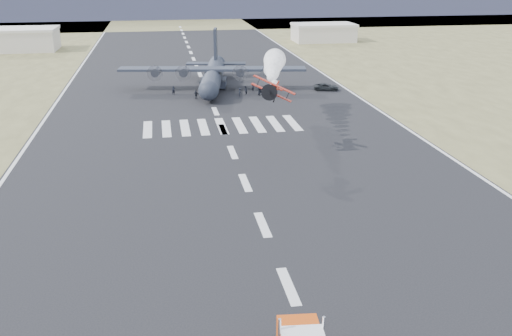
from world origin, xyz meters
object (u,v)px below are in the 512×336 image
object	(u,v)px
transport_aircraft	(213,74)
support_vehicle	(326,87)
crew_b	(245,90)
aerobatic_biplane	(273,90)
crew_a	(174,90)
crew_e	(268,88)
crew_f	(260,91)
crew_c	(240,92)
crew_g	(253,87)
crew_h	(260,92)
hangar_left	(16,39)
crew_d	(196,95)
hangar_right	(324,32)

from	to	relation	value
transport_aircraft	support_vehicle	world-z (taller)	transport_aircraft
support_vehicle	crew_b	xyz separation A→B (m)	(-17.35, -0.97, 0.16)
aerobatic_biplane	crew_a	bearing A→B (deg)	118.85
support_vehicle	crew_e	world-z (taller)	crew_e
crew_b	crew_f	xyz separation A→B (m)	(2.84, -1.01, 0.01)
support_vehicle	crew_b	world-z (taller)	crew_b
aerobatic_biplane	crew_f	xyz separation A→B (m)	(4.73, 36.85, -8.12)
transport_aircraft	crew_c	distance (m)	10.21
crew_e	crew_g	size ratio (longest dim) A/B	1.02
crew_f	crew_a	bearing A→B (deg)	-173.61
crew_b	crew_g	size ratio (longest dim) A/B	0.97
aerobatic_biplane	crew_h	bearing A→B (deg)	94.22
support_vehicle	crew_b	bearing A→B (deg)	107.53
support_vehicle	crew_e	distance (m)	12.44
hangar_left	aerobatic_biplane	size ratio (longest dim) A/B	4.18
aerobatic_biplane	crew_d	size ratio (longest dim) A/B	3.31
crew_a	crew_b	world-z (taller)	crew_a
hangar_left	crew_d	size ratio (longest dim) A/B	13.84
hangar_left	crew_b	xyz separation A→B (m)	(59.49, -72.05, -2.53)
crew_b	crew_g	distance (m)	3.34
crew_d	crew_f	distance (m)	13.13
crew_a	crew_e	distance (m)	19.42
hangar_right	transport_aircraft	size ratio (longest dim) A/B	0.52
transport_aircraft	crew_a	world-z (taller)	transport_aircraft
crew_b	crew_c	world-z (taller)	crew_b
crew_d	crew_e	distance (m)	15.48
hangar_right	transport_aircraft	xyz separation A→B (m)	(-44.32, -69.48, -0.09)
crew_h	aerobatic_biplane	bearing A→B (deg)	-110.26
crew_e	crew_h	distance (m)	3.70
crew_a	crew_f	xyz separation A→B (m)	(17.31, -3.01, -0.00)
hangar_right	crew_d	xyz separation A→B (m)	(-48.71, -79.57, -2.12)
hangar_left	hangar_right	size ratio (longest dim) A/B	1.20
transport_aircraft	crew_g	xyz separation A→B (m)	(7.78, -4.87, -2.02)
hangar_left	support_vehicle	size ratio (longest dim) A/B	4.75
crew_d	crew_e	xyz separation A→B (m)	(15.12, 3.33, 0.03)
crew_g	hangar_right	bearing A→B (deg)	-62.82
crew_f	crew_g	world-z (taller)	crew_g
crew_b	crew_a	bearing A→B (deg)	-60.94
hangar_left	aerobatic_biplane	world-z (taller)	aerobatic_biplane
support_vehicle	crew_c	distance (m)	18.84
crew_c	crew_h	bearing A→B (deg)	-81.34
crew_b	crew_c	bearing A→B (deg)	-7.36
aerobatic_biplane	crew_g	size ratio (longest dim) A/B	3.26
transport_aircraft	crew_b	world-z (taller)	transport_aircraft
crew_c	crew_e	size ratio (longest dim) A/B	0.91
aerobatic_biplane	crew_d	world-z (taller)	aerobatic_biplane
crew_a	crew_g	bearing A→B (deg)	-16.31
crew_f	crew_h	bearing A→B (deg)	-87.25
hangar_right	crew_c	size ratio (longest dim) A/B	12.29
transport_aircraft	crew_f	bearing A→B (deg)	-35.69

